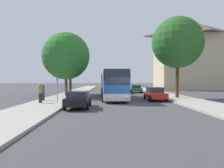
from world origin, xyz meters
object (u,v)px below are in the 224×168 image
tree_right_near (177,43)px  parked_car_right_far (136,89)px  parked_car_left_curb (78,99)px  parked_car_right_near (155,93)px  pedestrian_waiting_near (40,93)px  bus_rear (109,82)px  pedestrian_waiting_far (43,92)px  tree_left_near (66,56)px  bus_middle (109,83)px  tree_left_far (70,59)px  bus_front (113,84)px  bus_stop_sign (57,85)px

tree_right_near → parked_car_right_far: bearing=104.0°
parked_car_left_curb → parked_car_right_near: bearing=39.9°
parked_car_left_curb → pedestrian_waiting_near: size_ratio=2.35×
parked_car_right_near → pedestrian_waiting_near: (-11.51, -3.73, 0.33)m
bus_rear → parked_car_left_curb: bus_rear is taller
pedestrian_waiting_far → tree_left_near: tree_left_near is taller
pedestrian_waiting_near → bus_middle: bearing=122.5°
tree_left_near → tree_left_far: tree_left_near is taller
bus_middle → pedestrian_waiting_near: size_ratio=6.49×
bus_front → tree_right_near: size_ratio=1.24×
parked_car_right_far → bus_stop_sign: size_ratio=1.57×
parked_car_right_far → pedestrian_waiting_near: bearing=60.1°
pedestrian_waiting_far → tree_left_far: bearing=7.6°
tree_left_near → tree_right_near: size_ratio=0.89×
parked_car_left_curb → bus_stop_sign: size_ratio=1.62×
parked_car_right_near → parked_car_left_curb: bearing=40.0°
parked_car_left_curb → pedestrian_waiting_far: size_ratio=2.42×
bus_stop_sign → parked_car_left_curb: bearing=-53.1°
parked_car_right_near → pedestrian_waiting_far: pedestrian_waiting_far is taller
bus_stop_sign → parked_car_right_near: bearing=18.2°
bus_stop_sign → tree_left_far: bearing=94.5°
pedestrian_waiting_near → tree_left_far: bearing=138.9°
tree_left_far → pedestrian_waiting_near: bearing=-91.2°
bus_rear → parked_car_right_far: 16.09m
pedestrian_waiting_near → tree_right_near: tree_right_near is taller
pedestrian_waiting_far → tree_left_near: bearing=3.6°
bus_rear → tree_left_far: (-6.48, -19.33, 3.72)m
tree_left_near → bus_middle: bearing=60.6°
parked_car_right_far → tree_right_near: size_ratio=0.43×
bus_front → bus_middle: bearing=89.6°
parked_car_right_near → tree_left_near: bearing=-30.0°
tree_left_near → pedestrian_waiting_far: bearing=-97.4°
parked_car_right_far → pedestrian_waiting_near: pedestrian_waiting_near is taller
bus_middle → bus_stop_sign: (-5.17, -20.45, 0.07)m
pedestrian_waiting_far → tree_left_far: tree_left_far is taller
bus_stop_sign → tree_right_near: 15.26m
pedestrian_waiting_far → bus_front: bearing=-54.2°
pedestrian_waiting_near → tree_left_near: 11.03m
pedestrian_waiting_far → tree_left_far: (0.77, 12.62, 4.54)m
parked_car_left_curb → bus_stop_sign: (-2.37, 3.15, 1.09)m
parked_car_right_near → pedestrian_waiting_near: pedestrian_waiting_near is taller
bus_middle → bus_rear: 13.48m
parked_car_right_far → tree_left_far: tree_left_far is taller
tree_right_near → pedestrian_waiting_far: bearing=-166.7°
tree_left_far → bus_rear: bearing=71.5°
parked_car_right_near → pedestrian_waiting_near: size_ratio=2.49×
bus_rear → pedestrian_waiting_near: size_ratio=6.01×
bus_front → tree_left_near: (-6.41, 4.24, 3.81)m
bus_middle → parked_car_right_far: size_ratio=2.86×
pedestrian_waiting_near → tree_left_far: (0.32, 15.02, 4.51)m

